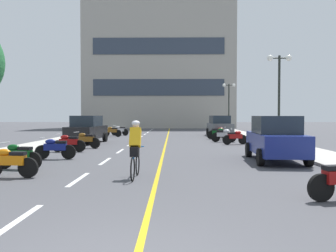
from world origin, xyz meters
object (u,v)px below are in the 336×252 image
(motorcycle_6, at_px, (235,137))
(motorcycle_11, at_px, (112,131))
(cyclist_rider, at_px, (135,148))
(motorcycle_7, at_px, (224,135))
(parked_car_mid, at_px, (87,129))
(street_lamp_far, at_px, (229,96))
(parked_car_near, at_px, (276,138))
(motorcycle_12, at_px, (120,130))
(motorcycle_1, at_px, (10,162))
(motorcycle_4, at_px, (68,143))
(motorcycle_9, at_px, (218,133))
(parked_car_far, at_px, (220,126))
(motorcycle_8, at_px, (224,134))
(motorcycle_2, at_px, (18,155))
(motorcycle_5, at_px, (85,140))
(motorcycle_3, at_px, (55,148))
(motorcycle_10, at_px, (218,132))

(motorcycle_6, height_order, motorcycle_11, same)
(cyclist_rider, bearing_deg, motorcycle_7, 71.56)
(parked_car_mid, bearing_deg, street_lamp_far, 54.34)
(street_lamp_far, relative_size, parked_car_near, 1.24)
(motorcycle_7, xyz_separation_m, motorcycle_11, (-8.73, 5.96, 0.00))
(motorcycle_12, bearing_deg, motorcycle_1, -89.91)
(parked_car_near, distance_m, cyclist_rider, 6.49)
(motorcycle_7, bearing_deg, motorcycle_4, -143.04)
(parked_car_near, height_order, motorcycle_7, parked_car_near)
(street_lamp_far, distance_m, motorcycle_9, 13.70)
(street_lamp_far, bearing_deg, parked_car_far, -104.27)
(motorcycle_4, height_order, motorcycle_6, same)
(motorcycle_4, distance_m, motorcycle_8, 12.01)
(parked_car_near, bearing_deg, parked_car_far, 89.76)
(street_lamp_far, distance_m, motorcycle_4, 25.55)
(motorcycle_9, height_order, cyclist_rider, cyclist_rider)
(motorcycle_4, xyz_separation_m, motorcycle_8, (8.95, 8.01, 0.00))
(street_lamp_far, relative_size, motorcycle_2, 3.15)
(motorcycle_2, bearing_deg, motorcycle_5, 86.95)
(motorcycle_5, distance_m, motorcycle_11, 10.55)
(motorcycle_1, bearing_deg, parked_car_far, 66.95)
(motorcycle_3, xyz_separation_m, cyclist_rider, (3.83, -4.31, 0.41))
(motorcycle_10, height_order, motorcycle_12, same)
(motorcycle_4, xyz_separation_m, motorcycle_9, (8.74, 9.57, 0.00))
(motorcycle_6, height_order, motorcycle_8, same)
(parked_car_mid, distance_m, motorcycle_4, 5.71)
(motorcycle_11, height_order, cyclist_rider, cyclist_rider)
(parked_car_far, relative_size, motorcycle_7, 2.57)
(parked_car_far, relative_size, motorcycle_5, 2.54)
(motorcycle_5, bearing_deg, motorcycle_6, 16.98)
(motorcycle_3, bearing_deg, motorcycle_11, 91.10)
(parked_car_mid, height_order, motorcycle_5, parked_car_mid)
(motorcycle_1, height_order, motorcycle_12, same)
(parked_car_mid, relative_size, motorcycle_12, 2.61)
(parked_car_mid, distance_m, cyclist_rider, 13.70)
(motorcycle_1, xyz_separation_m, motorcycle_8, (8.53, 15.23, 0.00))
(parked_car_far, bearing_deg, motorcycle_9, -99.01)
(motorcycle_7, relative_size, motorcycle_11, 0.99)
(motorcycle_5, xyz_separation_m, motorcycle_9, (8.38, 7.58, 0.00))
(parked_car_near, bearing_deg, street_lamp_far, 85.06)
(motorcycle_4, bearing_deg, motorcycle_6, 27.02)
(parked_car_far, bearing_deg, motorcycle_10, -99.38)
(motorcycle_1, xyz_separation_m, motorcycle_4, (-0.41, 7.23, 0.00))
(street_lamp_far, height_order, motorcycle_4, street_lamp_far)
(motorcycle_6, distance_m, motorcycle_12, 13.15)
(parked_car_far, xyz_separation_m, motorcycle_3, (-9.13, -16.90, -0.44))
(motorcycle_7, bearing_deg, parked_car_far, 84.60)
(street_lamp_far, relative_size, motorcycle_1, 3.12)
(motorcycle_1, xyz_separation_m, motorcycle_6, (8.77, 11.91, 0.00))
(motorcycle_9, xyz_separation_m, cyclist_rider, (-4.60, -16.80, 0.41))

